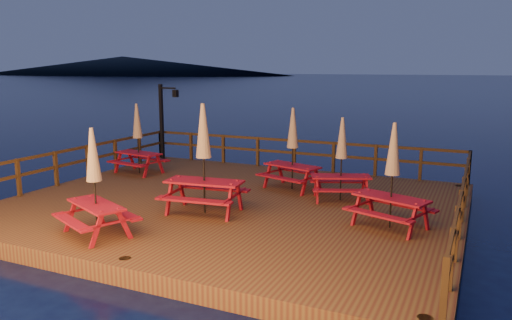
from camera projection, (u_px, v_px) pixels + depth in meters
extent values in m
plane|color=black|center=(233.00, 215.00, 13.91)|extent=(500.00, 500.00, 0.00)
cube|color=#4F2719|center=(233.00, 208.00, 13.87)|extent=(12.00, 10.00, 0.40)
cylinder|color=#392312|center=(163.00, 175.00, 20.38)|extent=(0.24, 0.24, 1.40)
cylinder|color=#392312|center=(127.00, 292.00, 9.86)|extent=(0.24, 0.24, 1.40)
cylinder|color=#392312|center=(291.00, 189.00, 18.07)|extent=(0.24, 0.24, 1.40)
cylinder|color=#392312|center=(457.00, 207.00, 15.77)|extent=(0.24, 0.24, 1.40)
cube|color=#392312|center=(295.00, 141.00, 17.97)|extent=(11.70, 0.06, 0.09)
cube|color=#392312|center=(294.00, 153.00, 18.06)|extent=(11.70, 0.06, 0.09)
cube|color=#392312|center=(185.00, 146.00, 19.99)|extent=(0.10, 0.10, 1.10)
cube|color=#392312|center=(294.00, 154.00, 18.07)|extent=(0.10, 0.10, 1.10)
cube|color=#392312|center=(430.00, 165.00, 16.14)|extent=(0.10, 0.10, 1.10)
cube|color=#392312|center=(71.00, 150.00, 16.05)|extent=(0.06, 9.70, 0.09)
cube|color=#392312|center=(72.00, 163.00, 16.13)|extent=(0.06, 9.70, 0.09)
cube|color=#392312|center=(73.00, 165.00, 16.14)|extent=(0.10, 0.10, 1.10)
cube|color=#392312|center=(146.00, 147.00, 19.61)|extent=(0.10, 0.10, 1.10)
cube|color=#392312|center=(463.00, 185.00, 11.24)|extent=(0.06, 9.70, 0.09)
cube|color=#392312|center=(462.00, 204.00, 11.32)|extent=(0.06, 9.70, 0.09)
cube|color=#392312|center=(449.00, 268.00, 7.87)|extent=(0.10, 0.10, 1.10)
cube|color=#392312|center=(461.00, 207.00, 11.33)|extent=(0.10, 0.10, 1.10)
cube|color=#392312|center=(468.00, 174.00, 14.79)|extent=(0.10, 0.10, 1.10)
cube|color=black|center=(162.00, 122.00, 19.90)|extent=(0.12, 0.12, 3.00)
cube|color=black|center=(168.00, 88.00, 19.51)|extent=(0.70, 0.06, 0.06)
cube|color=black|center=(176.00, 93.00, 19.40)|extent=(0.18, 0.18, 0.28)
sphere|color=#FFC466|center=(176.00, 93.00, 19.40)|extent=(0.14, 0.14, 0.14)
ellipsoid|color=black|center=(123.00, 66.00, 248.47)|extent=(180.00, 84.00, 9.00)
cube|color=maroon|center=(138.00, 153.00, 17.39)|extent=(1.78, 0.91, 0.05)
cube|color=maroon|center=(151.00, 159.00, 17.90)|extent=(1.72, 0.52, 0.05)
cube|color=maroon|center=(126.00, 164.00, 16.98)|extent=(1.72, 0.52, 0.05)
cube|color=maroon|center=(132.00, 160.00, 18.09)|extent=(0.07, 0.10, 0.71)
cube|color=maroon|center=(118.00, 162.00, 17.58)|extent=(0.07, 0.10, 0.71)
cube|color=maroon|center=(160.00, 164.00, 17.32)|extent=(0.07, 0.10, 0.71)
cube|color=maroon|center=(147.00, 167.00, 16.81)|extent=(0.07, 0.10, 0.71)
cylinder|color=black|center=(138.00, 140.00, 17.30)|extent=(0.04, 0.04, 2.36)
cone|color=#A08562|center=(137.00, 121.00, 17.18)|extent=(0.34, 0.34, 1.18)
sphere|color=black|center=(136.00, 105.00, 17.08)|extent=(0.07, 0.07, 0.07)
cube|color=maroon|center=(391.00, 198.00, 11.45)|extent=(1.84, 1.20, 0.05)
cube|color=maroon|center=(403.00, 205.00, 11.91)|extent=(1.70, 0.83, 0.05)
cube|color=maroon|center=(377.00, 215.00, 11.11)|extent=(1.70, 0.83, 0.05)
cube|color=maroon|center=(371.00, 204.00, 12.23)|extent=(0.09, 0.11, 0.71)
cube|color=maroon|center=(356.00, 209.00, 11.79)|extent=(0.09, 0.11, 0.71)
cube|color=maroon|center=(426.00, 216.00, 11.25)|extent=(0.09, 0.11, 0.71)
cube|color=maroon|center=(412.00, 222.00, 10.81)|extent=(0.09, 0.11, 0.71)
cylinder|color=black|center=(392.00, 178.00, 11.37)|extent=(0.04, 0.04, 2.38)
cone|color=#A08562|center=(394.00, 149.00, 11.24)|extent=(0.34, 0.34, 1.19)
sphere|color=black|center=(395.00, 124.00, 11.14)|extent=(0.07, 0.07, 0.07)
cube|color=maroon|center=(204.00, 182.00, 12.63)|extent=(2.03, 0.99, 0.05)
cube|color=maroon|center=(214.00, 188.00, 13.30)|extent=(1.97, 0.54, 0.05)
cube|color=maroon|center=(194.00, 200.00, 12.08)|extent=(1.97, 0.54, 0.05)
cube|color=maroon|center=(182.00, 191.00, 13.28)|extent=(0.08, 0.12, 0.81)
cube|color=maroon|center=(169.00, 198.00, 12.61)|extent=(0.08, 0.12, 0.81)
cube|color=maroon|center=(239.00, 196.00, 12.79)|extent=(0.08, 0.12, 0.81)
cube|color=maroon|center=(229.00, 203.00, 12.12)|extent=(0.08, 0.12, 0.81)
cylinder|color=black|center=(204.00, 161.00, 12.53)|extent=(0.05, 0.05, 2.71)
cone|color=#A08562|center=(203.00, 131.00, 12.39)|extent=(0.39, 0.39, 1.35)
sphere|color=black|center=(203.00, 105.00, 12.27)|extent=(0.08, 0.08, 0.08)
cube|color=maroon|center=(292.00, 166.00, 15.12)|extent=(1.85, 1.16, 0.05)
cube|color=maroon|center=(304.00, 172.00, 15.59)|extent=(1.73, 0.78, 0.05)
cube|color=maroon|center=(280.00, 178.00, 14.75)|extent=(1.73, 0.78, 0.05)
cube|color=maroon|center=(281.00, 172.00, 15.89)|extent=(0.08, 0.11, 0.72)
cube|color=maroon|center=(268.00, 176.00, 15.43)|extent=(0.08, 0.11, 0.72)
cube|color=maroon|center=(318.00, 179.00, 14.94)|extent=(0.08, 0.11, 0.72)
cube|color=maroon|center=(305.00, 183.00, 14.48)|extent=(0.08, 0.11, 0.72)
cylinder|color=black|center=(293.00, 150.00, 15.03)|extent=(0.04, 0.04, 2.41)
cone|color=#A08562|center=(293.00, 128.00, 14.91)|extent=(0.35, 0.35, 1.20)
sphere|color=black|center=(293.00, 109.00, 14.80)|extent=(0.07, 0.07, 0.07)
cube|color=maroon|center=(341.00, 176.00, 13.86)|extent=(1.74, 1.21, 0.05)
cube|color=maroon|center=(338.00, 181.00, 14.44)|extent=(1.59, 0.86, 0.05)
cube|color=maroon|center=(343.00, 191.00, 13.38)|extent=(1.59, 0.86, 0.05)
cube|color=maroon|center=(315.00, 185.00, 14.24)|extent=(0.08, 0.10, 0.68)
cube|color=maroon|center=(317.00, 191.00, 13.65)|extent=(0.08, 0.10, 0.68)
cube|color=maroon|center=(363.00, 186.00, 14.19)|extent=(0.08, 0.10, 0.68)
cube|color=maroon|center=(367.00, 191.00, 13.60)|extent=(0.08, 0.10, 0.68)
cylinder|color=black|center=(341.00, 160.00, 13.77)|extent=(0.04, 0.04, 2.25)
cone|color=#A08562|center=(342.00, 138.00, 13.66)|extent=(0.32, 0.32, 1.13)
sphere|color=black|center=(343.00, 119.00, 13.56)|extent=(0.06, 0.06, 0.06)
cube|color=maroon|center=(96.00, 205.00, 10.95)|extent=(1.80, 1.28, 0.05)
cube|color=maroon|center=(120.00, 212.00, 11.36)|extent=(1.63, 0.92, 0.05)
cube|color=maroon|center=(71.00, 222.00, 10.64)|extent=(1.63, 0.92, 0.05)
cube|color=maroon|center=(97.00, 210.00, 11.73)|extent=(0.09, 0.11, 0.70)
cube|color=maroon|center=(71.00, 215.00, 11.33)|extent=(0.09, 0.11, 0.70)
cube|color=maroon|center=(124.00, 224.00, 10.70)|extent=(0.09, 0.11, 0.70)
cube|color=maroon|center=(97.00, 230.00, 10.30)|extent=(0.09, 0.11, 0.70)
cylinder|color=black|center=(95.00, 184.00, 10.86)|extent=(0.04, 0.04, 2.33)
cone|color=#A08562|center=(93.00, 155.00, 10.74)|extent=(0.34, 0.34, 1.16)
sphere|color=black|center=(91.00, 130.00, 10.64)|extent=(0.07, 0.07, 0.07)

